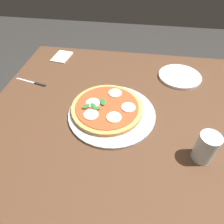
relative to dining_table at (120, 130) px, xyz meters
name	(u,v)px	position (x,y,z in m)	size (l,w,h in m)	color
ground_plane	(117,192)	(0.00, 0.00, -0.66)	(6.00, 6.00, 0.00)	#2D2B28
dining_table	(120,130)	(0.00, 0.00, 0.00)	(1.11, 1.19, 0.76)	#4C301E
serving_tray	(112,113)	(0.00, 0.04, 0.11)	(0.37, 0.37, 0.01)	#B2B2B7
pizza	(107,108)	(0.01, 0.06, 0.12)	(0.31, 0.31, 0.03)	tan
plate_white	(180,76)	(0.32, -0.28, 0.11)	(0.22, 0.22, 0.01)	white
napkin	(62,57)	(0.43, 0.41, 0.11)	(0.13, 0.09, 0.01)	white
knife	(35,83)	(0.16, 0.46, 0.10)	(0.05, 0.18, 0.01)	black
glass_cup	(206,148)	(-0.17, -0.31, 0.16)	(0.07, 0.07, 0.12)	silver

